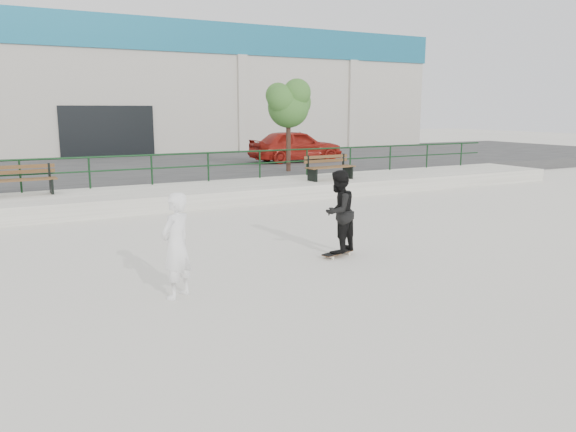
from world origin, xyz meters
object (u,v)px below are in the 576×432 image
tree (289,102)px  seated_skater (176,246)px  bench_left (21,180)px  red_car (296,146)px  standing_skater (338,212)px  skateboard (338,253)px  bench_right (329,167)px

tree → seated_skater: 14.66m
bench_left → seated_skater: (1.78, -9.69, -0.08)m
bench_left → tree: size_ratio=0.53×
tree → red_car: 4.68m
red_car → standing_skater: size_ratio=2.66×
tree → skateboard: tree is taller
bench_right → seated_skater: size_ratio=1.15×
bench_right → standing_skater: standing_skater is taller
standing_skater → bench_right: bearing=-148.0°
skateboard → standing_skater: 0.87m
bench_right → red_car: size_ratio=0.44×
tree → skateboard: bearing=-113.0°
bench_right → red_car: bearing=65.7°
bench_left → skateboard: 10.33m
skateboard → seated_skater: seated_skater is taller
bench_left → bench_right: 10.09m
bench_left → red_car: size_ratio=0.43×
bench_right → seated_skater: bearing=-139.2°
bench_right → tree: 3.97m
bench_left → skateboard: (5.47, -8.72, -0.87)m
tree → red_car: (2.26, 3.57, -2.00)m
bench_right → red_car: 7.17m
red_car → skateboard: bearing=157.2°
bench_left → bench_right: (10.04, -1.06, -0.00)m
red_car → skateboard: 16.03m
bench_right → standing_skater: bearing=-126.3°
red_car → tree: bearing=150.2°
bench_left → tree: (10.08, 2.15, 2.33)m
tree → seated_skater: (-8.30, -11.83, -2.42)m
bench_right → skateboard: size_ratio=2.45×
standing_skater → seated_skater: bearing=-12.5°
tree → skateboard: (-4.61, -10.86, -3.20)m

